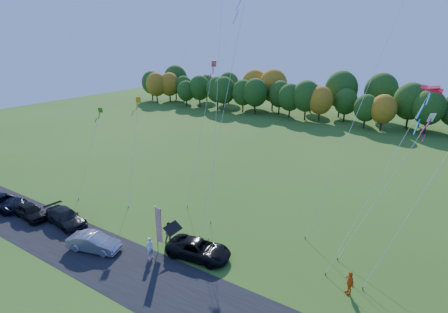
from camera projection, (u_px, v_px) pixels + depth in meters
The scene contains 21 objects.
ground at pixel (186, 254), 29.37m from camera, with size 160.00×160.00×0.00m, color #345D18.
asphalt_strip at pixel (152, 281), 26.18m from camera, with size 90.00×6.00×0.01m, color black.
tree_line at pixel (350, 125), 73.24m from camera, with size 116.00×12.00×10.00m, color #1E4711, non-canonical shape.
black_suv at pixel (199, 249), 28.81m from camera, with size 2.50×5.41×1.50m, color black.
silver_sedan at pixel (94, 242), 29.75m from camera, with size 1.61×4.61×1.52m, color #A6A5AA.
dark_truck_a at pixel (66, 217), 33.89m from camera, with size 2.13×5.23×1.52m, color black.
dark_truck_b at pixel (31, 211), 35.09m from camera, with size 1.77×4.40×1.50m, color black.
dark_suv_west at pixel (3, 202), 36.97m from camera, with size 2.59×5.63×1.56m, color black.
person_tailgate_a at pixel (150, 248), 28.58m from camera, with size 0.69×0.45×1.90m, color silver.
person_tailgate_b at pixel (170, 232), 30.90m from camera, with size 0.93×0.73×1.92m, color gray.
person_east at pixel (349, 283), 24.63m from camera, with size 1.05×0.44×1.80m, color orange.
feather_flag at pixel (158, 225), 28.92m from camera, with size 0.56×0.11×4.25m.
kite_delta_blue at pixel (219, 60), 35.07m from camera, with size 6.46×11.79×31.39m.
kite_parafoil_orange at pixel (380, 58), 30.34m from camera, with size 8.20×13.76×31.63m.
kite_delta_red at pixel (226, 99), 32.38m from camera, with size 2.32×10.81×23.45m.
kite_parafoil_rainbow at pixel (378, 182), 26.10m from camera, with size 6.01×7.21×14.30m.
kite_diamond_yellow at pixel (133, 151), 38.27m from camera, with size 2.94×5.48×11.38m.
kite_diamond_green at pixel (90, 152), 40.86m from camera, with size 3.03×6.79×9.57m.
kite_diamond_white at pixel (384, 188), 28.20m from camera, with size 5.16×7.02×11.97m.
kite_diamond_pink at pixel (201, 132), 38.51m from camera, with size 2.08×8.07×15.23m.
kite_diamond_blue_low at pixel (409, 215), 24.60m from camera, with size 4.28×5.57×11.17m.
Camera 1 is at (16.28, -19.45, 17.26)m, focal length 28.00 mm.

